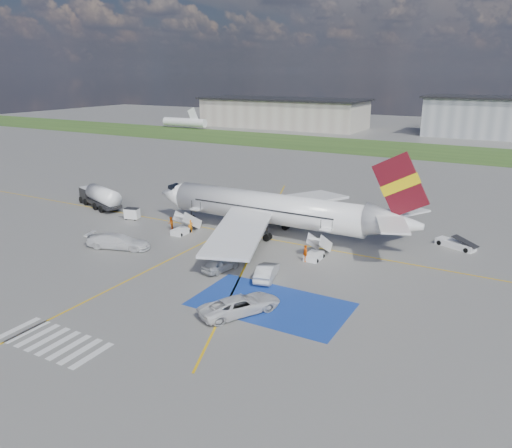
% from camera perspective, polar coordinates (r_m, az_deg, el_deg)
% --- Properties ---
extents(ground, '(400.00, 400.00, 0.00)m').
position_cam_1_polar(ground, '(53.42, -5.87, -5.13)').
color(ground, '#60605E').
rests_on(ground, ground).
extents(grass_strip, '(400.00, 30.00, 0.01)m').
position_cam_1_polar(grass_strip, '(139.74, 17.21, 8.07)').
color(grass_strip, '#2D4C1E').
rests_on(grass_strip, ground).
extents(taxiway_line_main, '(120.00, 0.20, 0.01)m').
position_cam_1_polar(taxiway_line_main, '(62.96, 0.38, -1.54)').
color(taxiway_line_main, gold).
rests_on(taxiway_line_main, ground).
extents(taxiway_line_cross, '(0.20, 60.00, 0.01)m').
position_cam_1_polar(taxiway_line_cross, '(49.61, -17.38, -7.67)').
color(taxiway_line_cross, gold).
rests_on(taxiway_line_cross, ground).
extents(taxiway_line_diag, '(20.71, 56.45, 0.01)m').
position_cam_1_polar(taxiway_line_diag, '(62.96, 0.38, -1.54)').
color(taxiway_line_diag, gold).
rests_on(taxiway_line_diag, ground).
extents(staging_box, '(14.00, 8.00, 0.01)m').
position_cam_1_polar(staging_box, '(45.52, 1.70, -9.14)').
color(staging_box, navy).
rests_on(staging_box, ground).
extents(crosswalk, '(9.00, 4.00, 0.01)m').
position_cam_1_polar(crosswalk, '(42.83, -22.18, -12.31)').
color(crosswalk, silver).
rests_on(crosswalk, ground).
extents(terminal_west, '(60.00, 22.00, 10.00)m').
position_cam_1_polar(terminal_west, '(190.35, 3.10, 12.52)').
color(terminal_west, '#A2988C').
rests_on(terminal_west, ground).
extents(terminal_centre, '(48.00, 18.00, 12.00)m').
position_cam_1_polar(terminal_centre, '(176.05, 26.78, 10.72)').
color(terminal_centre, gray).
rests_on(terminal_centre, ground).
extents(airliner, '(36.81, 32.95, 11.92)m').
position_cam_1_polar(airliner, '(62.99, 2.47, 1.68)').
color(airliner, silver).
rests_on(airliner, ground).
extents(airstairs_fwd, '(1.90, 5.20, 3.60)m').
position_cam_1_polar(airstairs_fwd, '(65.13, -8.37, -0.51)').
color(airstairs_fwd, silver).
rests_on(airstairs_fwd, ground).
extents(airstairs_aft, '(1.90, 5.20, 3.60)m').
position_cam_1_polar(airstairs_aft, '(56.29, 6.81, -3.30)').
color(airstairs_aft, silver).
rests_on(airstairs_aft, ground).
extents(fuel_tanker, '(10.17, 5.83, 3.38)m').
position_cam_1_polar(fuel_tanker, '(80.04, -17.38, 2.80)').
color(fuel_tanker, black).
rests_on(fuel_tanker, ground).
extents(gpu_cart, '(2.22, 1.72, 1.64)m').
position_cam_1_polar(gpu_cart, '(72.58, -13.98, 1.09)').
color(gpu_cart, silver).
rests_on(gpu_cart, ground).
extents(belt_loader, '(5.08, 3.23, 1.48)m').
position_cam_1_polar(belt_loader, '(63.86, 21.88, -2.20)').
color(belt_loader, silver).
rests_on(belt_loader, ground).
extents(car_silver_a, '(2.66, 4.66, 1.49)m').
position_cam_1_polar(car_silver_a, '(52.52, -4.07, -4.60)').
color(car_silver_a, '#A7A9AD').
rests_on(car_silver_a, ground).
extents(car_silver_b, '(2.86, 5.08, 1.58)m').
position_cam_1_polar(car_silver_b, '(50.38, 1.23, -5.47)').
color(car_silver_b, '#AEB2B6').
rests_on(car_silver_b, ground).
extents(van_white_a, '(5.01, 6.14, 2.10)m').
position_cam_1_polar(van_white_a, '(43.52, -1.81, -8.91)').
color(van_white_a, silver).
rests_on(van_white_a, ground).
extents(van_white_b, '(6.24, 3.88, 2.28)m').
position_cam_1_polar(van_white_b, '(61.05, -15.48, -1.66)').
color(van_white_b, silver).
rests_on(van_white_b, ground).
extents(crew_fwd, '(0.71, 0.75, 1.73)m').
position_cam_1_polar(crew_fwd, '(65.05, -7.49, -0.27)').
color(crew_fwd, orange).
rests_on(crew_fwd, ground).
extents(crew_nose, '(1.02, 1.08, 1.78)m').
position_cam_1_polar(crew_nose, '(66.63, -9.72, 0.07)').
color(crew_nose, '#DD5D0B').
rests_on(crew_nose, ground).
extents(crew_aft, '(1.03, 1.20, 1.93)m').
position_cam_1_polar(crew_aft, '(55.04, 5.67, -3.36)').
color(crew_aft, orange).
rests_on(crew_aft, ground).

